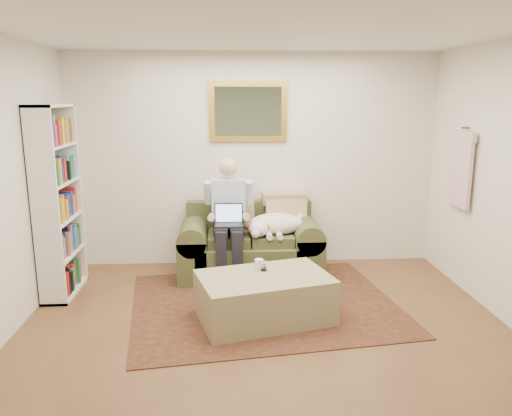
{
  "coord_description": "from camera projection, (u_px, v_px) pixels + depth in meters",
  "views": [
    {
      "loc": [
        -0.33,
        -3.61,
        2.07
      ],
      "look_at": [
        -0.03,
        1.4,
        0.95
      ],
      "focal_mm": 35.0,
      "sensor_mm": 36.0,
      "label": 1
    }
  ],
  "objects": [
    {
      "name": "room_shell",
      "position": [
        268.0,
        194.0,
        4.05
      ],
      "size": [
        4.51,
        5.0,
        2.61
      ],
      "color": "brown",
      "rests_on": "ground"
    },
    {
      "name": "rug",
      "position": [
        264.0,
        304.0,
        5.1
      ],
      "size": [
        2.89,
        2.44,
        0.01
      ],
      "primitive_type": "cube",
      "rotation": [
        0.0,
        0.0,
        0.14
      ],
      "color": "black",
      "rests_on": "room_shell"
    },
    {
      "name": "sofa",
      "position": [
        250.0,
        251.0,
        5.91
      ],
      "size": [
        1.65,
        0.84,
        0.99
      ],
      "color": "brown",
      "rests_on": "room_shell"
    },
    {
      "name": "seated_man",
      "position": [
        229.0,
        221.0,
        5.66
      ],
      "size": [
        0.54,
        0.78,
        1.39
      ],
      "primitive_type": null,
      "color": "#8C9BD8",
      "rests_on": "sofa"
    },
    {
      "name": "laptop",
      "position": [
        229.0,
        219.0,
        5.59
      ],
      "size": [
        0.32,
        0.25,
        0.23
      ],
      "color": "black",
      "rests_on": "seated_man"
    },
    {
      "name": "sleeping_dog",
      "position": [
        276.0,
        224.0,
        5.77
      ],
      "size": [
        0.68,
        0.43,
        0.25
      ],
      "primitive_type": null,
      "color": "white",
      "rests_on": "sofa"
    },
    {
      "name": "ottoman",
      "position": [
        264.0,
        298.0,
        4.71
      ],
      "size": [
        1.36,
        1.05,
        0.44
      ],
      "primitive_type": "cube",
      "rotation": [
        0.0,
        0.0,
        0.27
      ],
      "color": "tan",
      "rests_on": "room_shell"
    },
    {
      "name": "coffee_mug",
      "position": [
        259.0,
        264.0,
        4.83
      ],
      "size": [
        0.08,
        0.08,
        0.1
      ],
      "primitive_type": "cylinder",
      "color": "white",
      "rests_on": "ottoman"
    },
    {
      "name": "tv_remote",
      "position": [
        263.0,
        268.0,
        4.84
      ],
      "size": [
        0.05,
        0.15,
        0.02
      ],
      "primitive_type": "cube",
      "rotation": [
        0.0,
        0.0,
        0.02
      ],
      "color": "black",
      "rests_on": "ottoman"
    },
    {
      "name": "bookshelf",
      "position": [
        58.0,
        202.0,
        5.21
      ],
      "size": [
        0.28,
        0.8,
        2.0
      ],
      "primitive_type": null,
      "color": "white",
      "rests_on": "room_shell"
    },
    {
      "name": "wall_mirror",
      "position": [
        248.0,
        111.0,
        5.98
      ],
      "size": [
        0.94,
        0.04,
        0.72
      ],
      "color": "gold",
      "rests_on": "room_shell"
    },
    {
      "name": "hanging_shirt",
      "position": [
        460.0,
        165.0,
        5.37
      ],
      "size": [
        0.06,
        0.52,
        0.9
      ],
      "primitive_type": null,
      "color": "beige",
      "rests_on": "room_shell"
    }
  ]
}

